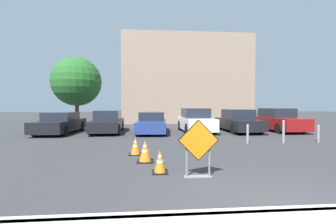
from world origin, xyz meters
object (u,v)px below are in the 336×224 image
object	(u,v)px
parked_car_second	(108,122)
bollard_nearest	(248,133)
traffic_cone_third	(135,146)
parked_car_nearest	(61,123)
parked_car_fourth	(196,121)
parked_car_sixth	(277,120)
bollard_third	(318,133)
parked_car_fifth	(238,121)
parked_car_third	(152,123)
traffic_cone_nearest	(160,162)
traffic_cone_second	(145,151)
bollard_second	(284,131)
road_closed_sign	(198,146)

from	to	relation	value
parked_car_second	bollard_nearest	world-z (taller)	parked_car_second
traffic_cone_third	parked_car_second	distance (m)	7.42
parked_car_nearest	parked_car_second	size ratio (longest dim) A/B	1.00
parked_car_fourth	parked_car_sixth	size ratio (longest dim) A/B	0.87
parked_car_sixth	bollard_third	size ratio (longest dim) A/B	5.49
parked_car_fourth	parked_car_second	bearing A→B (deg)	-6.36
parked_car_nearest	traffic_cone_third	bearing A→B (deg)	130.27
traffic_cone_third	parked_car_fifth	bearing A→B (deg)	45.31
parked_car_sixth	parked_car_fourth	bearing A→B (deg)	-0.65
parked_car_third	parked_car_fifth	world-z (taller)	parked_car_fifth
traffic_cone_nearest	parked_car_fifth	bearing A→B (deg)	57.06
parked_car_nearest	bollard_third	world-z (taller)	parked_car_nearest
parked_car_nearest	bollard_nearest	world-z (taller)	parked_car_nearest
traffic_cone_second	parked_car_sixth	world-z (taller)	parked_car_sixth
parked_car_nearest	bollard_third	size ratio (longest dim) A/B	5.38
parked_car_fourth	bollard_second	world-z (taller)	parked_car_fourth
traffic_cone_second	bollard_second	size ratio (longest dim) A/B	0.64
parked_car_third	parked_car_fifth	distance (m)	5.90
parked_car_second	bollard_nearest	xyz separation A→B (m)	(7.43, -5.07, -0.19)
traffic_cone_third	bollard_second	world-z (taller)	bollard_second
traffic_cone_nearest	bollard_second	world-z (taller)	bollard_second
parked_car_nearest	bollard_nearest	size ratio (longest dim) A/B	5.04
parked_car_fourth	parked_car_sixth	distance (m)	5.91
parked_car_second	parked_car_sixth	xyz separation A→B (m)	(11.81, -0.14, 0.06)
traffic_cone_nearest	parked_car_fourth	xyz separation A→B (m)	(2.83, 8.97, 0.44)
parked_car_second	parked_car_third	world-z (taller)	parked_car_second
parked_car_fourth	bollard_nearest	xyz separation A→B (m)	(1.52, -4.71, -0.25)
parked_car_nearest	parked_car_sixth	distance (m)	14.76
traffic_cone_third	parked_car_fifth	world-z (taller)	parked_car_fifth
parked_car_second	parked_car_nearest	bearing A→B (deg)	3.98
road_closed_sign	traffic_cone_nearest	bearing A→B (deg)	154.08
parked_car_second	bollard_nearest	distance (m)	8.99
parked_car_second	bollard_third	xyz separation A→B (m)	(10.99, -5.07, -0.22)
traffic_cone_second	traffic_cone_third	size ratio (longest dim) A/B	1.08
parked_car_fourth	road_closed_sign	bearing A→B (deg)	75.82
traffic_cone_third	parked_car_fifth	size ratio (longest dim) A/B	0.15
road_closed_sign	parked_car_third	distance (m)	9.42
traffic_cone_nearest	parked_car_sixth	size ratio (longest dim) A/B	0.13
road_closed_sign	traffic_cone_nearest	xyz separation A→B (m)	(-0.94, 0.46, -0.51)
traffic_cone_third	parked_car_nearest	xyz separation A→B (m)	(-5.23, 6.74, 0.33)
parked_car_second	parked_car_fifth	bearing A→B (deg)	175.46
parked_car_nearest	bollard_nearest	xyz separation A→B (m)	(10.38, -4.77, -0.16)
traffic_cone_third	parked_car_second	size ratio (longest dim) A/B	0.14
traffic_cone_third	parked_car_sixth	bearing A→B (deg)	35.96
parked_car_nearest	parked_car_fifth	bearing A→B (deg)	-177.99
bollard_third	bollard_second	bearing A→B (deg)	-180.00
parked_car_second	parked_car_sixth	size ratio (longest dim) A/B	0.98
road_closed_sign	bollard_second	bearing A→B (deg)	42.25
bollard_nearest	bollard_third	size ratio (longest dim) A/B	1.07
parked_car_sixth	bollard_second	bearing A→B (deg)	59.39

